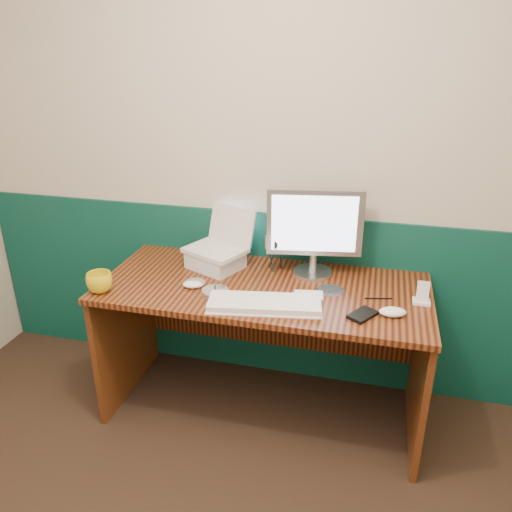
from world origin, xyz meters
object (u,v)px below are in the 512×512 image
(monitor, at_px, (315,231))
(mug, at_px, (100,282))
(laptop, at_px, (214,231))
(camcorder, at_px, (275,250))
(keyboard, at_px, (264,304))
(desk, at_px, (263,350))

(monitor, xyz_separation_m, mug, (-0.95, -0.44, -0.19))
(laptop, height_order, mug, laptop)
(monitor, height_order, camcorder, monitor)
(mug, bearing_deg, laptop, 41.53)
(keyboard, relative_size, camcorder, 2.34)
(desk, distance_m, laptop, 0.67)
(monitor, relative_size, camcorder, 2.18)
(camcorder, bearing_deg, laptop, -161.50)
(desk, height_order, monitor, monitor)
(monitor, bearing_deg, keyboard, -121.25)
(camcorder, bearing_deg, keyboard, -76.07)
(monitor, distance_m, camcorder, 0.24)
(monitor, bearing_deg, camcorder, 167.85)
(desk, xyz_separation_m, camcorder, (0.01, 0.20, 0.48))
(laptop, relative_size, keyboard, 0.58)
(laptop, bearing_deg, desk, -2.02)
(laptop, distance_m, keyboard, 0.53)
(keyboard, relative_size, mug, 4.10)
(laptop, bearing_deg, camcorder, 34.30)
(mug, height_order, camcorder, camcorder)
(desk, xyz_separation_m, laptop, (-0.29, 0.14, 0.58))
(desk, height_order, camcorder, camcorder)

